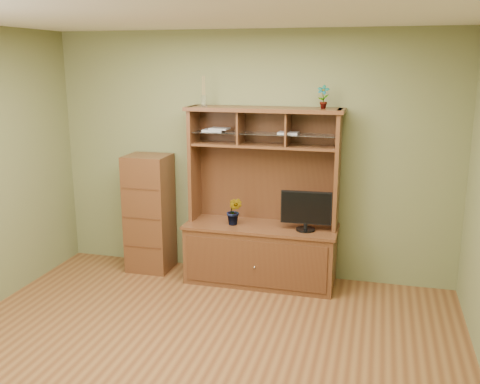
% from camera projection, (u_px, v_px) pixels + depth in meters
% --- Properties ---
extents(room, '(4.54, 4.04, 2.74)m').
position_uv_depth(room, '(188.00, 200.00, 4.03)').
color(room, '#5B331A').
rests_on(room, ground).
extents(media_hutch, '(1.66, 0.61, 1.90)m').
position_uv_depth(media_hutch, '(261.00, 236.00, 5.80)').
color(media_hutch, '#4B2815').
rests_on(media_hutch, room).
extents(monitor, '(0.53, 0.20, 0.42)m').
position_uv_depth(monitor, '(306.00, 210.00, 5.52)').
color(monitor, black).
rests_on(monitor, media_hutch).
extents(orchid_plant, '(0.18, 0.16, 0.31)m').
position_uv_depth(orchid_plant, '(234.00, 211.00, 5.73)').
color(orchid_plant, '#346121').
rests_on(orchid_plant, media_hutch).
extents(top_plant, '(0.13, 0.10, 0.24)m').
position_uv_depth(top_plant, '(323.00, 97.00, 5.37)').
color(top_plant, '#3C6924').
rests_on(top_plant, media_hutch).
extents(reed_diffuser, '(0.06, 0.06, 0.32)m').
position_uv_depth(reed_diffuser, '(204.00, 94.00, 5.68)').
color(reed_diffuser, silver).
rests_on(reed_diffuser, media_hutch).
extents(magazines, '(1.03, 0.17, 0.04)m').
position_uv_depth(magazines, '(239.00, 131.00, 5.67)').
color(magazines, '#A2A2A6').
rests_on(magazines, media_hutch).
extents(side_cabinet, '(0.48, 0.44, 1.35)m').
position_uv_depth(side_cabinet, '(150.00, 213.00, 6.13)').
color(side_cabinet, '#4B2815').
rests_on(side_cabinet, room).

